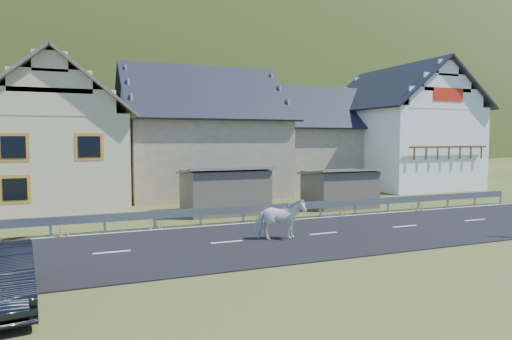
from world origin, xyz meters
name	(u,v)px	position (x,y,z in m)	size (l,w,h in m)	color
ground	(323,235)	(0.00, 0.00, 0.00)	(160.00, 160.00, 0.00)	#354715
road	(323,234)	(0.00, 0.00, 0.02)	(60.00, 7.00, 0.04)	black
lane_markings	(323,233)	(0.00, 0.00, 0.04)	(60.00, 6.60, 0.01)	silver
guardrail	(284,207)	(0.00, 3.68, 0.56)	(28.10, 0.09, 0.75)	#93969B
shed_left	(225,191)	(-2.00, 6.50, 1.10)	(4.30, 3.30, 2.40)	#6C604F
shed_right	(339,189)	(4.50, 6.00, 1.00)	(3.80, 2.90, 2.20)	#6C604F
house_cream	(55,128)	(-10.00, 12.00, 4.36)	(7.80, 9.80, 8.30)	beige
house_stone_a	(200,126)	(-1.00, 15.00, 4.63)	(10.80, 9.80, 8.90)	tan
house_stone_b	(314,133)	(9.00, 17.00, 4.24)	(9.80, 8.80, 8.10)	tan
house_white	(399,122)	(15.00, 14.00, 5.06)	(8.80, 10.80, 9.70)	white
mountain	(112,196)	(5.00, 180.00, -20.00)	(440.00, 280.00, 260.00)	#27350E
horse	(280,219)	(-2.01, -0.32, 0.80)	(1.80, 0.82, 1.52)	white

